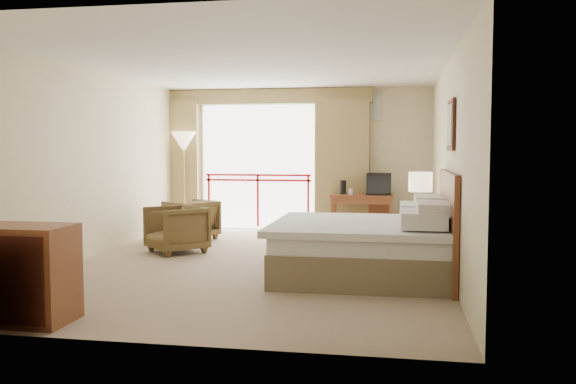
% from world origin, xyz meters
% --- Properties ---
extents(floor, '(7.00, 7.00, 0.00)m').
position_xyz_m(floor, '(0.00, 0.00, 0.00)').
color(floor, gray).
rests_on(floor, ground).
extents(ceiling, '(7.00, 7.00, 0.00)m').
position_xyz_m(ceiling, '(0.00, 0.00, 2.70)').
color(ceiling, white).
rests_on(ceiling, wall_back).
extents(wall_back, '(5.00, 0.00, 5.00)m').
position_xyz_m(wall_back, '(0.00, 3.50, 1.35)').
color(wall_back, beige).
rests_on(wall_back, ground).
extents(wall_front, '(5.00, 0.00, 5.00)m').
position_xyz_m(wall_front, '(0.00, -3.50, 1.35)').
color(wall_front, beige).
rests_on(wall_front, ground).
extents(wall_left, '(0.00, 7.00, 7.00)m').
position_xyz_m(wall_left, '(-2.50, 0.00, 1.35)').
color(wall_left, beige).
rests_on(wall_left, ground).
extents(wall_right, '(0.00, 7.00, 7.00)m').
position_xyz_m(wall_right, '(2.50, 0.00, 1.35)').
color(wall_right, beige).
rests_on(wall_right, ground).
extents(balcony_door, '(2.40, 0.00, 2.40)m').
position_xyz_m(balcony_door, '(-0.80, 3.48, 1.20)').
color(balcony_door, white).
rests_on(balcony_door, wall_back).
extents(balcony_railing, '(2.09, 0.03, 1.02)m').
position_xyz_m(balcony_railing, '(-0.80, 3.46, 0.81)').
color(balcony_railing, '#A60E13').
rests_on(balcony_railing, wall_back).
extents(curtain_left, '(1.00, 0.26, 2.50)m').
position_xyz_m(curtain_left, '(-2.45, 3.35, 1.25)').
color(curtain_left, olive).
rests_on(curtain_left, wall_back).
extents(curtain_right, '(1.00, 0.26, 2.50)m').
position_xyz_m(curtain_right, '(0.85, 3.35, 1.25)').
color(curtain_right, olive).
rests_on(curtain_right, wall_back).
extents(valance, '(4.40, 0.22, 0.28)m').
position_xyz_m(valance, '(-0.80, 3.38, 2.55)').
color(valance, olive).
rests_on(valance, wall_back).
extents(hvac_vent, '(0.50, 0.04, 0.50)m').
position_xyz_m(hvac_vent, '(1.30, 3.47, 2.35)').
color(hvac_vent, silver).
rests_on(hvac_vent, wall_back).
extents(bed, '(2.13, 2.06, 0.97)m').
position_xyz_m(bed, '(1.50, -0.60, 0.38)').
color(bed, brown).
rests_on(bed, floor).
extents(headboard, '(0.06, 2.10, 1.30)m').
position_xyz_m(headboard, '(2.46, -0.60, 0.65)').
color(headboard, '#5E2B16').
rests_on(headboard, wall_right).
extents(framed_art, '(0.04, 0.72, 0.60)m').
position_xyz_m(framed_art, '(2.47, -0.60, 1.85)').
color(framed_art, black).
rests_on(framed_art, wall_right).
extents(nightstand, '(0.43, 0.52, 0.62)m').
position_xyz_m(nightstand, '(2.19, 0.77, 0.31)').
color(nightstand, '#5E2B16').
rests_on(nightstand, floor).
extents(table_lamp, '(0.34, 0.34, 0.59)m').
position_xyz_m(table_lamp, '(2.19, 0.82, 1.08)').
color(table_lamp, tan).
rests_on(table_lamp, nightstand).
extents(phone, '(0.19, 0.15, 0.08)m').
position_xyz_m(phone, '(2.14, 0.62, 0.66)').
color(phone, black).
rests_on(phone, nightstand).
extents(desk, '(1.12, 0.54, 0.73)m').
position_xyz_m(desk, '(1.24, 3.05, 0.57)').
color(desk, '#5E2B16').
rests_on(desk, floor).
extents(tv, '(0.43, 0.35, 0.39)m').
position_xyz_m(tv, '(1.54, 2.99, 0.93)').
color(tv, black).
rests_on(tv, desk).
extents(coffee_maker, '(0.13, 0.13, 0.26)m').
position_xyz_m(coffee_maker, '(0.89, 3.00, 0.86)').
color(coffee_maker, black).
rests_on(coffee_maker, desk).
extents(cup, '(0.10, 0.10, 0.11)m').
position_xyz_m(cup, '(1.04, 2.95, 0.78)').
color(cup, white).
rests_on(cup, desk).
extents(wastebasket, '(0.24, 0.24, 0.28)m').
position_xyz_m(wastebasket, '(0.99, 2.78, 0.14)').
color(wastebasket, black).
rests_on(wastebasket, floor).
extents(armchair_far, '(1.03, 1.02, 0.69)m').
position_xyz_m(armchair_far, '(-1.64, 1.94, 0.00)').
color(armchair_far, '#49381C').
rests_on(armchair_far, floor).
extents(armchair_near, '(1.09, 1.09, 0.71)m').
position_xyz_m(armchair_near, '(-1.41, 0.62, 0.00)').
color(armchair_near, '#49381C').
rests_on(armchair_near, floor).
extents(side_table, '(0.45, 0.45, 0.49)m').
position_xyz_m(side_table, '(-1.79, 1.39, 0.34)').
color(side_table, black).
rests_on(side_table, floor).
extents(book, '(0.25, 0.28, 0.02)m').
position_xyz_m(book, '(-1.79, 1.39, 0.50)').
color(book, white).
rests_on(book, side_table).
extents(floor_lamp, '(0.48, 0.48, 1.89)m').
position_xyz_m(floor_lamp, '(-2.19, 3.15, 1.62)').
color(floor_lamp, tan).
rests_on(floor_lamp, floor).
extents(dresser, '(1.33, 0.57, 0.89)m').
position_xyz_m(dresser, '(-1.71, -3.12, 0.44)').
color(dresser, '#5E2B16').
rests_on(dresser, floor).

